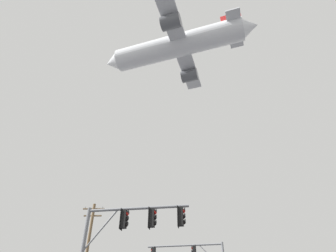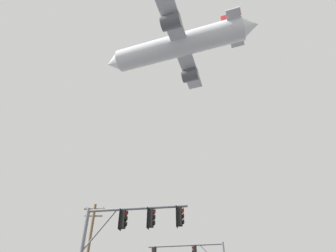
% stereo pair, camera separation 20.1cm
% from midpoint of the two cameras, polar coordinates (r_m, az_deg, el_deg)
% --- Properties ---
extents(signal_pole_near, '(5.43, 1.04, 6.18)m').
position_cam_midpoint_polar(signal_pole_near, '(14.43, -9.08, -22.10)').
color(signal_pole_near, slate).
rests_on(signal_pole_near, ground).
extents(airplane, '(26.59, 20.54, 7.34)m').
position_cam_midpoint_polar(airplane, '(47.02, 2.27, 16.87)').
color(airplane, white).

